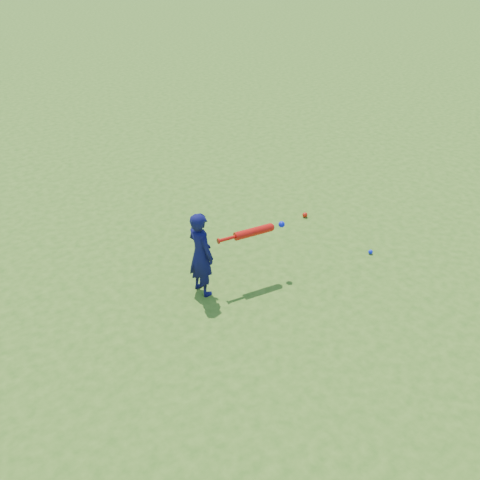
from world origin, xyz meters
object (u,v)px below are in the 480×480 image
at_px(ground_ball_blue, 371,252).
at_px(bat_swing, 256,231).
at_px(ground_ball_red, 305,215).
at_px(child, 201,254).

relative_size(ground_ball_blue, bat_swing, 0.07).
bearing_deg(ground_ball_blue, ground_ball_red, 90.70).
xyz_separation_m(ground_ball_blue, bat_swing, (-1.55, 0.49, 0.64)).
bearing_deg(child, ground_ball_blue, -109.51).
xyz_separation_m(ground_ball_red, ground_ball_blue, (0.02, -1.24, -0.01)).
relative_size(child, bat_swing, 1.21).
xyz_separation_m(ground_ball_red, bat_swing, (-1.53, -0.76, 0.64)).
bearing_deg(ground_ball_red, ground_ball_blue, -89.30).
relative_size(ground_ball_red, bat_swing, 0.09).
xyz_separation_m(child, ground_ball_red, (2.19, 0.58, -0.49)).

